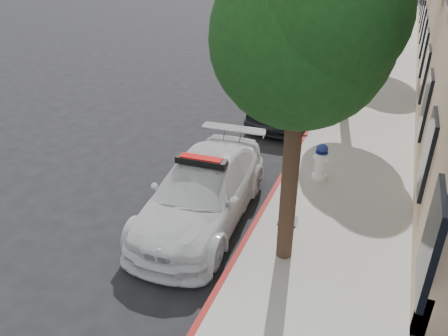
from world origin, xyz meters
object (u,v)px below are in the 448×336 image
at_px(parked_car_far, 317,28).
at_px(fire_hydrant, 321,162).
at_px(traffic_cone, 289,207).
at_px(police_car, 202,191).
at_px(parked_car_mid, 291,99).

distance_m(parked_car_far, fire_hydrant, 17.36).
bearing_deg(parked_car_far, traffic_cone, -79.91).
xyz_separation_m(police_car, fire_hydrant, (2.11, 2.47, -0.08)).
relative_size(police_car, parked_car_mid, 1.12).
height_order(police_car, fire_hydrant, police_car).
relative_size(police_car, fire_hydrant, 5.08).
xyz_separation_m(parked_car_far, fire_hydrant, (3.39, -17.03, -0.11)).
distance_m(police_car, parked_car_mid, 6.51).
xyz_separation_m(police_car, parked_car_far, (-1.28, 19.50, 0.04)).
bearing_deg(parked_car_far, parked_car_mid, -82.05).
relative_size(police_car, parked_car_far, 1.10).
xyz_separation_m(police_car, parked_car_mid, (0.34, 6.50, 0.04)).
bearing_deg(parked_car_far, fire_hydrant, -77.90).
bearing_deg(fire_hydrant, traffic_cone, -79.15).
relative_size(parked_car_mid, fire_hydrant, 4.53).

